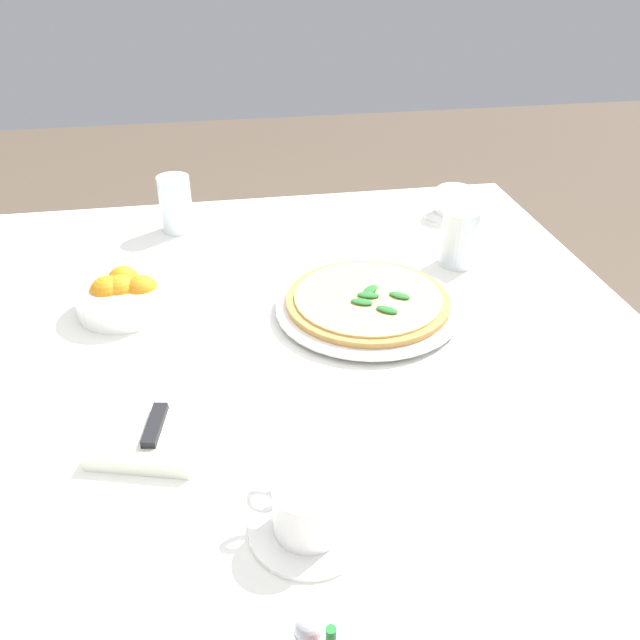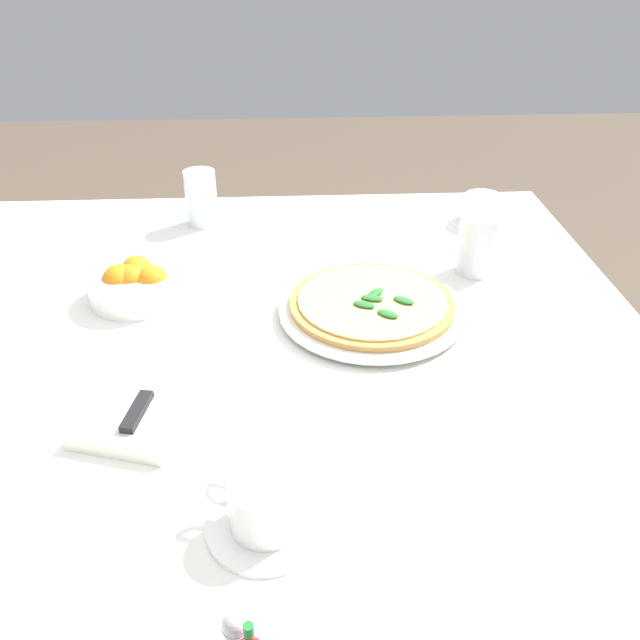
% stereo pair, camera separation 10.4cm
% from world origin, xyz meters
% --- Properties ---
extents(ground_plane, '(8.00, 8.00, 0.00)m').
position_xyz_m(ground_plane, '(0.00, 0.00, 0.00)').
color(ground_plane, brown).
extents(dining_table, '(1.22, 1.22, 0.74)m').
position_xyz_m(dining_table, '(0.00, 0.00, 0.62)').
color(dining_table, white).
rests_on(dining_table, ground_plane).
extents(pizza_plate, '(0.30, 0.30, 0.02)m').
position_xyz_m(pizza_plate, '(0.08, -0.17, 0.75)').
color(pizza_plate, white).
rests_on(pizza_plate, dining_table).
extents(pizza, '(0.27, 0.27, 0.02)m').
position_xyz_m(pizza, '(0.08, -0.17, 0.77)').
color(pizza, '#C68E47').
rests_on(pizza, pizza_plate).
extents(coffee_cup_left_edge, '(0.13, 0.13, 0.07)m').
position_xyz_m(coffee_cup_left_edge, '(-0.35, -0.01, 0.77)').
color(coffee_cup_left_edge, white).
rests_on(coffee_cup_left_edge, dining_table).
extents(coffee_cup_far_left, '(0.13, 0.13, 0.06)m').
position_xyz_m(coffee_cup_far_left, '(0.44, -0.45, 0.77)').
color(coffee_cup_far_left, white).
rests_on(coffee_cup_far_left, dining_table).
extents(water_glass_right_edge, '(0.07, 0.07, 0.11)m').
position_xyz_m(water_glass_right_edge, '(0.47, 0.14, 0.79)').
color(water_glass_right_edge, white).
rests_on(water_glass_right_edge, dining_table).
extents(water_glass_near_right, '(0.07, 0.07, 0.11)m').
position_xyz_m(water_glass_near_right, '(0.23, -0.38, 0.79)').
color(water_glass_near_right, white).
rests_on(water_glass_near_right, dining_table).
extents(napkin_folded, '(0.25, 0.19, 0.02)m').
position_xyz_m(napkin_folded, '(-0.13, 0.15, 0.75)').
color(napkin_folded, white).
rests_on(napkin_folded, dining_table).
extents(dinner_knife, '(0.20, 0.05, 0.01)m').
position_xyz_m(dinner_knife, '(-0.12, 0.15, 0.77)').
color(dinner_knife, silver).
rests_on(dinner_knife, napkin_folded).
extents(citrus_bowl, '(0.15, 0.15, 0.07)m').
position_xyz_m(citrus_bowl, '(0.16, 0.22, 0.77)').
color(citrus_bowl, white).
rests_on(citrus_bowl, dining_table).
extents(salt_shaker, '(0.03, 0.03, 0.06)m').
position_xyz_m(salt_shaker, '(-0.49, 0.01, 0.77)').
color(salt_shaker, white).
rests_on(salt_shaker, dining_table).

